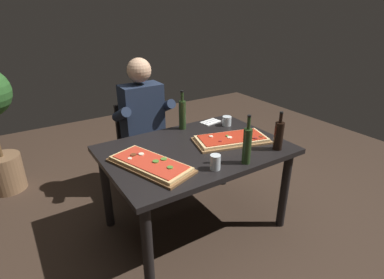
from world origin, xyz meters
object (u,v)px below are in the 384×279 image
diner_chair (141,142)px  vinegar_bottle_green (247,145)px  wine_bottle_dark (279,135)px  tumbler_far_side (215,162)px  pizza_rectangular_left (150,164)px  seated_diner (144,122)px  pizza_rectangular_front (232,139)px  tumbler_near_camera (227,122)px  dining_table (195,158)px  oil_bottle_amber (182,114)px

diner_chair → vinegar_bottle_green: bearing=-78.6°
wine_bottle_dark → diner_chair: 1.41m
vinegar_bottle_green → diner_chair: vinegar_bottle_green is taller
tumbler_far_side → pizza_rectangular_left: bearing=143.0°
vinegar_bottle_green → seated_diner: bearing=102.6°
pizza_rectangular_front → tumbler_near_camera: bearing=57.4°
dining_table → vinegar_bottle_green: size_ratio=3.96×
pizza_rectangular_front → seated_diner: (-0.40, 0.80, -0.02)m
seated_diner → tumbler_far_side: bearing=-88.9°
oil_bottle_amber → wine_bottle_dark: bearing=-62.7°
vinegar_bottle_green → diner_chair: 1.34m
tumbler_near_camera → oil_bottle_amber: bearing=158.5°
pizza_rectangular_front → tumbler_far_side: bearing=-142.6°
pizza_rectangular_left → tumbler_near_camera: size_ratio=7.79×
oil_bottle_amber → diner_chair: bearing=115.3°
tumbler_far_side → pizza_rectangular_front: bearing=37.4°
diner_chair → tumbler_near_camera: bearing=-45.5°
tumbler_near_camera → tumbler_far_side: tumbler_far_side is taller
seated_diner → tumbler_near_camera: bearing=-39.3°
pizza_rectangular_front → tumbler_far_side: 0.48m
pizza_rectangular_front → seated_diner: seated_diner is taller
tumbler_far_side → diner_chair: bearing=91.0°
seated_diner → wine_bottle_dark: bearing=-61.0°
pizza_rectangular_front → wine_bottle_dark: bearing=-55.6°
oil_bottle_amber → tumbler_near_camera: 0.42m
seated_diner → pizza_rectangular_front: bearing=-63.2°
pizza_rectangular_left → tumbler_near_camera: 0.99m
tumbler_near_camera → tumbler_far_side: size_ratio=0.83×
pizza_rectangular_left → tumbler_far_side: bearing=-37.0°
dining_table → wine_bottle_dark: (0.51, -0.36, 0.21)m
wine_bottle_dark → oil_bottle_amber: bearing=117.3°
pizza_rectangular_front → pizza_rectangular_left: (-0.74, -0.03, 0.00)m
vinegar_bottle_green → diner_chair: size_ratio=0.41×
dining_table → tumbler_near_camera: bearing=25.9°
diner_chair → oil_bottle_amber: bearing=-64.7°
wine_bottle_dark → diner_chair: wine_bottle_dark is taller
dining_table → tumbler_near_camera: 0.58m
diner_chair → seated_diner: seated_diner is taller
dining_table → tumbler_far_side: (-0.07, -0.35, 0.15)m
pizza_rectangular_front → pizza_rectangular_left: same height
wine_bottle_dark → seated_diner: bearing=119.0°
vinegar_bottle_green → tumbler_far_side: size_ratio=3.39×
wine_bottle_dark → vinegar_bottle_green: (-0.35, -0.04, 0.02)m
dining_table → tumbler_near_camera: (0.50, 0.25, 0.13)m
oil_bottle_amber → tumbler_near_camera: bearing=-21.5°
pizza_rectangular_front → tumbler_near_camera: (0.20, 0.31, 0.02)m
pizza_rectangular_front → oil_bottle_amber: bearing=112.2°
tumbler_near_camera → seated_diner: 0.78m
dining_table → vinegar_bottle_green: bearing=-68.3°
tumbler_near_camera → seated_diner: (-0.60, 0.49, -0.03)m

